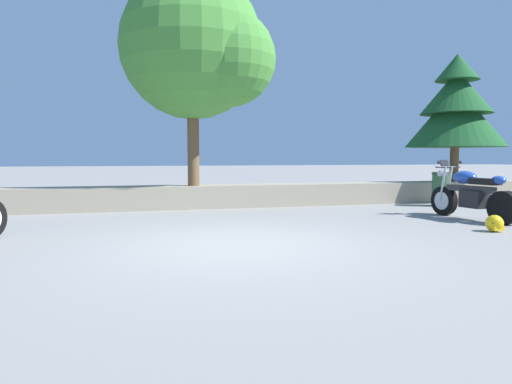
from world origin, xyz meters
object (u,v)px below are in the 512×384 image
Objects in this scene: rider_helmet at (495,224)px; leafy_tree_far_left at (200,50)px; trash_bin at (441,189)px; pine_tree_mid_left at (456,108)px; motorcycle_blue_centre at (471,195)px.

leafy_tree_far_left reaches higher than rider_helmet.
rider_helmet is 0.33× the size of trash_bin.
rider_helmet is at bearing -115.29° from trash_bin.
rider_helmet is 7.22m from leafy_tree_far_left.
rider_helmet is 0.08× the size of pine_tree_mid_left.
motorcycle_blue_centre reaches higher than rider_helmet.
rider_helmet is 6.21m from pine_tree_mid_left.
pine_tree_mid_left is 2.85m from trash_bin.
leafy_tree_far_left is 7.39m from pine_tree_mid_left.
leafy_tree_far_left is at bearing -178.16° from pine_tree_mid_left.
rider_helmet is at bearing -47.02° from leafy_tree_far_left.
leafy_tree_far_left is at bearing 147.04° from motorcycle_blue_centre.
leafy_tree_far_left is 1.38× the size of pine_tree_mid_left.
motorcycle_blue_centre reaches higher than trash_bin.
pine_tree_mid_left reaches higher than trash_bin.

